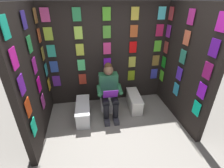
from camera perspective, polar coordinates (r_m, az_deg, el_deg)
name	(u,v)px	position (r m, az deg, el deg)	size (l,w,h in m)	color
ground_plane	(123,153)	(3.06, 3.76, -22.90)	(30.00, 30.00, 0.00)	gray
display_wall_back	(107,56)	(3.89, -1.86, 9.83)	(2.87, 0.14, 2.33)	black
display_wall_left	(185,66)	(3.57, 24.00, 5.76)	(0.14, 1.74, 2.33)	black
display_wall_right	(32,77)	(3.13, -26.11, 2.35)	(0.14, 1.74, 2.33)	black
toilet	(108,96)	(3.85, -1.45, -4.17)	(0.41, 0.56, 0.77)	white
person_reading	(109,91)	(3.52, -1.02, -2.31)	(0.53, 0.69, 1.19)	#286B42
comic_longbox_near	(134,101)	(3.98, 7.71, -5.89)	(0.31, 0.78, 0.35)	white
comic_longbox_far	(83,111)	(3.66, -10.03, -9.33)	(0.32, 0.81, 0.36)	silver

